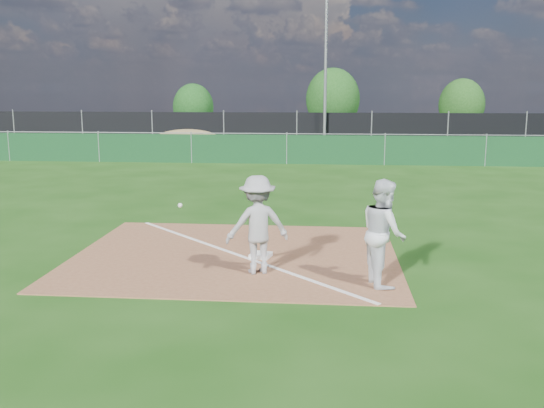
{
  "coord_description": "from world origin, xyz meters",
  "views": [
    {
      "loc": [
        1.69,
        -9.91,
        3.11
      ],
      "look_at": [
        0.68,
        1.0,
        1.0
      ],
      "focal_mm": 40.0,
      "sensor_mm": 36.0,
      "label": 1
    }
  ],
  "objects": [
    {
      "name": "light_pole",
      "position": [
        1.5,
        22.7,
        4.0
      ],
      "size": [
        0.16,
        0.16,
        8.0
      ],
      "primitive_type": "cylinder",
      "color": "slate",
      "rests_on": "ground"
    },
    {
      "name": "tree_right",
      "position": [
        11.04,
        34.35,
        1.94
      ],
      "size": [
        3.17,
        3.17,
        3.76
      ],
      "color": "#382316",
      "rests_on": "ground"
    },
    {
      "name": "infield_dirt",
      "position": [
        0.0,
        1.0,
        0.01
      ],
      "size": [
        6.0,
        5.0,
        0.02
      ],
      "primitive_type": "cube",
      "color": "brown",
      "rests_on": "ground"
    },
    {
      "name": "dirt_mound",
      "position": [
        -5.0,
        18.5,
        0.58
      ],
      "size": [
        3.38,
        2.6,
        1.17
      ],
      "primitive_type": "ellipsoid",
      "color": "olive",
      "rests_on": "ground"
    },
    {
      "name": "tree_mid",
      "position": [
        1.99,
        33.76,
        2.32
      ],
      "size": [
        3.8,
        3.8,
        4.5
      ],
      "color": "#382316",
      "rests_on": "ground"
    },
    {
      "name": "tree_left",
      "position": [
        -7.92,
        33.1,
        1.76
      ],
      "size": [
        2.88,
        2.88,
        3.41
      ],
      "color": "#382316",
      "rests_on": "ground"
    },
    {
      "name": "foul_line",
      "position": [
        0.0,
        1.0,
        0.03
      ],
      "size": [
        5.01,
        5.01,
        0.01
      ],
      "primitive_type": "cube",
      "rotation": [
        0.0,
        0.0,
        0.79
      ],
      "color": "white",
      "rests_on": "infield_dirt"
    },
    {
      "name": "play_at_first",
      "position": [
        0.54,
        -0.07,
        0.85
      ],
      "size": [
        1.98,
        0.95,
        1.66
      ],
      "color": "#AAAAAC",
      "rests_on": "infield_dirt"
    },
    {
      "name": "first_base",
      "position": [
        0.49,
        0.86,
        0.06
      ],
      "size": [
        0.42,
        0.42,
        0.08
      ],
      "primitive_type": "cube",
      "rotation": [
        0.0,
        0.0,
        -0.21
      ],
      "color": "white",
      "rests_on": "infield_dirt"
    },
    {
      "name": "green_fence",
      "position": [
        0.0,
        15.0,
        0.6
      ],
      "size": [
        44.0,
        0.05,
        1.2
      ],
      "primitive_type": "cube",
      "color": "#0F3719",
      "rests_on": "ground"
    },
    {
      "name": "car_mid",
      "position": [
        0.22,
        26.6,
        0.73
      ],
      "size": [
        4.65,
        3.1,
        1.45
      ],
      "primitive_type": "imported",
      "rotation": [
        0.0,
        0.0,
        1.96
      ],
      "color": "#101932",
      "rests_on": "parking_lot"
    },
    {
      "name": "runner",
      "position": [
        2.59,
        -0.47,
        0.86
      ],
      "size": [
        0.81,
        0.95,
        1.71
      ],
      "primitive_type": "imported",
      "rotation": [
        0.0,
        0.0,
        1.79
      ],
      "color": "silver",
      "rests_on": "ground"
    },
    {
      "name": "parking_lot",
      "position": [
        0.0,
        28.0,
        0.01
      ],
      "size": [
        46.0,
        9.0,
        0.01
      ],
      "primitive_type": "cube",
      "color": "black",
      "rests_on": "ground"
    },
    {
      "name": "black_fence",
      "position": [
        0.0,
        23.0,
        0.9
      ],
      "size": [
        46.0,
        0.04,
        1.8
      ],
      "primitive_type": "cube",
      "color": "black",
      "rests_on": "ground"
    },
    {
      "name": "car_left",
      "position": [
        -6.42,
        27.32,
        0.68
      ],
      "size": [
        3.91,
        1.57,
        1.33
      ],
      "primitive_type": "imported",
      "rotation": [
        0.0,
        0.0,
        1.57
      ],
      "color": "#94969B",
      "rests_on": "parking_lot"
    },
    {
      "name": "car_right",
      "position": [
        6.49,
        27.25,
        0.66
      ],
      "size": [
        4.71,
        2.4,
        1.31
      ],
      "primitive_type": "imported",
      "rotation": [
        0.0,
        0.0,
        1.7
      ],
      "color": "black",
      "rests_on": "parking_lot"
    },
    {
      "name": "ground",
      "position": [
        0.0,
        10.0,
        0.0
      ],
      "size": [
        90.0,
        90.0,
        0.0
      ],
      "primitive_type": "plane",
      "color": "#17420E",
      "rests_on": "ground"
    }
  ]
}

